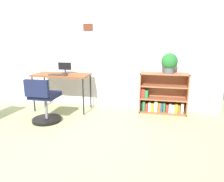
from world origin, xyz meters
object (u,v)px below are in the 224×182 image
(office_chair, at_px, (44,103))
(bookshelf_low, at_px, (162,95))
(monitor, at_px, (65,68))
(potted_plant_on_shelf, at_px, (169,62))
(keyboard, at_px, (58,75))
(desk, at_px, (62,77))

(office_chair, xyz_separation_m, bookshelf_low, (2.04, 0.97, -0.01))
(monitor, bearing_deg, office_chair, -93.20)
(monitor, height_order, office_chair, monitor)
(monitor, bearing_deg, potted_plant_on_shelf, 2.36)
(potted_plant_on_shelf, bearing_deg, keyboard, -171.38)
(keyboard, xyz_separation_m, office_chair, (-0.00, -0.60, -0.41))
(office_chair, distance_m, potted_plant_on_shelf, 2.42)
(desk, xyz_separation_m, keyboard, (-0.01, -0.13, 0.07))
(bookshelf_low, bearing_deg, office_chair, -154.54)
(desk, height_order, keyboard, keyboard)
(keyboard, bearing_deg, bookshelf_low, 10.45)
(potted_plant_on_shelf, bearing_deg, monitor, -177.64)
(keyboard, height_order, potted_plant_on_shelf, potted_plant_on_shelf)
(desk, xyz_separation_m, bookshelf_low, (2.03, 0.25, -0.34))
(bookshelf_low, bearing_deg, desk, -173.10)
(desk, distance_m, potted_plant_on_shelf, 2.16)
(desk, distance_m, keyboard, 0.15)
(office_chair, bearing_deg, bookshelf_low, 25.46)
(desk, relative_size, potted_plant_on_shelf, 2.98)
(monitor, distance_m, keyboard, 0.27)
(keyboard, bearing_deg, potted_plant_on_shelf, 8.62)
(desk, height_order, bookshelf_low, bookshelf_low)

